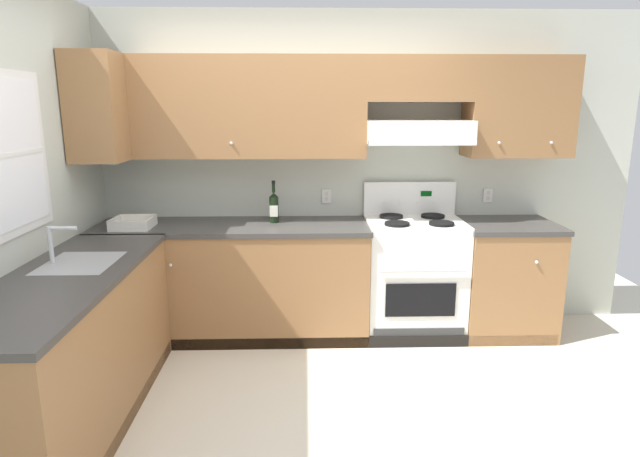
# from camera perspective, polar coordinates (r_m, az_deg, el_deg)

# --- Properties ---
(ground_plane) EXTENTS (7.04, 7.04, 0.00)m
(ground_plane) POSITION_cam_1_polar(r_m,az_deg,el_deg) (3.35, -2.96, -19.78)
(ground_plane) COLOR beige
(wall_back) EXTENTS (4.68, 0.57, 2.55)m
(wall_back) POSITION_cam_1_polar(r_m,az_deg,el_deg) (4.37, 2.56, 8.62)
(wall_back) COLOR beige
(wall_back) RESTS_ON ground_plane
(wall_left) EXTENTS (0.47, 4.00, 2.55)m
(wall_left) POSITION_cam_1_polar(r_m,az_deg,el_deg) (3.50, -30.21, 3.55)
(wall_left) COLOR beige
(wall_left) RESTS_ON ground_plane
(counter_back_run) EXTENTS (3.60, 0.65, 0.91)m
(counter_back_run) POSITION_cam_1_polar(r_m,az_deg,el_deg) (4.28, -1.68, -5.55)
(counter_back_run) COLOR olive
(counter_back_run) RESTS_ON ground_plane
(counter_left_run) EXTENTS (0.63, 1.91, 1.13)m
(counter_left_run) POSITION_cam_1_polar(r_m,az_deg,el_deg) (3.39, -25.03, -11.79)
(counter_left_run) COLOR olive
(counter_left_run) RESTS_ON ground_plane
(stove) EXTENTS (0.76, 0.62, 1.20)m
(stove) POSITION_cam_1_polar(r_m,az_deg,el_deg) (4.37, 9.95, -4.98)
(stove) COLOR white
(stove) RESTS_ON ground_plane
(wine_bottle) EXTENTS (0.07, 0.07, 0.33)m
(wine_bottle) POSITION_cam_1_polar(r_m,az_deg,el_deg) (4.21, -4.96, 2.39)
(wine_bottle) COLOR black
(wine_bottle) RESTS_ON counter_back_run
(bowl) EXTENTS (0.29, 0.28, 0.08)m
(bowl) POSITION_cam_1_polar(r_m,az_deg,el_deg) (4.27, -19.39, 0.43)
(bowl) COLOR white
(bowl) RESTS_ON counter_back_run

